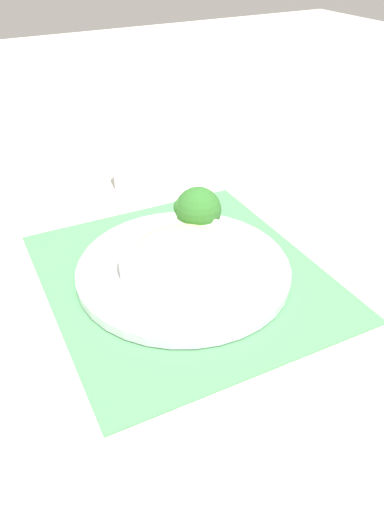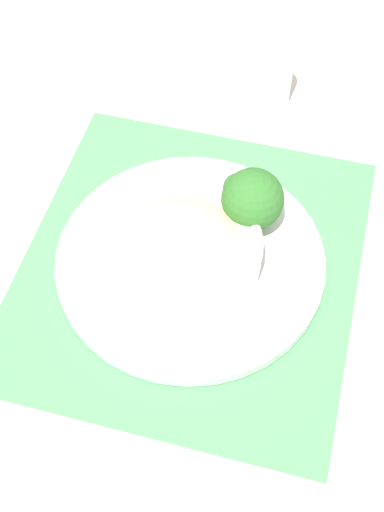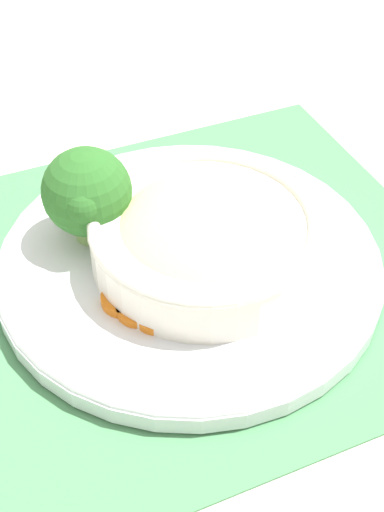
# 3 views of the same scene
# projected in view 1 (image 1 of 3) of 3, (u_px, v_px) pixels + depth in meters

# --- Properties ---
(ground_plane) EXTENTS (4.00, 4.00, 0.00)m
(ground_plane) POSITION_uv_depth(u_px,v_px,m) (184.00, 276.00, 0.78)
(ground_plane) COLOR beige
(placemat) EXTENTS (0.43, 0.47, 0.00)m
(placemat) POSITION_uv_depth(u_px,v_px,m) (184.00, 275.00, 0.78)
(placemat) COLOR #4C8C59
(placemat) RESTS_ON ground_plane
(plate) EXTENTS (0.33, 0.33, 0.02)m
(plate) POSITION_uv_depth(u_px,v_px,m) (184.00, 268.00, 0.77)
(plate) COLOR silver
(plate) RESTS_ON placemat
(bowl) EXTENTS (0.19, 0.19, 0.05)m
(bowl) POSITION_uv_depth(u_px,v_px,m) (182.00, 255.00, 0.74)
(bowl) COLOR silver
(bowl) RESTS_ON plate
(broccoli_floret) EXTENTS (0.08, 0.08, 0.09)m
(broccoli_floret) POSITION_uv_depth(u_px,v_px,m) (198.00, 210.00, 0.81)
(broccoli_floret) COLOR #84AD5B
(broccoli_floret) RESTS_ON plate
(carrot_slice_near) EXTENTS (0.04, 0.04, 0.01)m
(carrot_slice_near) POSITION_uv_depth(u_px,v_px,m) (150.00, 246.00, 0.81)
(carrot_slice_near) COLOR orange
(carrot_slice_near) RESTS_ON plate
(carrot_slice_middle) EXTENTS (0.04, 0.04, 0.01)m
(carrot_slice_middle) POSITION_uv_depth(u_px,v_px,m) (143.00, 251.00, 0.80)
(carrot_slice_middle) COLOR orange
(carrot_slice_middle) RESTS_ON plate
(carrot_slice_far) EXTENTS (0.04, 0.04, 0.01)m
(carrot_slice_far) POSITION_uv_depth(u_px,v_px,m) (139.00, 256.00, 0.78)
(carrot_slice_far) COLOR orange
(carrot_slice_far) RESTS_ON plate
(water_glass) EXTENTS (0.06, 0.06, 0.11)m
(water_glass) POSITION_uv_depth(u_px,v_px,m) (129.00, 168.00, 1.00)
(water_glass) COLOR silver
(water_glass) RESTS_ON ground_plane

